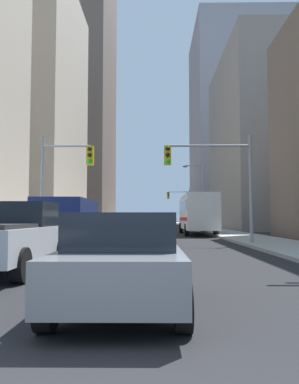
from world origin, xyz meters
name	(u,v)px	position (x,y,z in m)	size (l,w,h in m)	color
sidewalk_left	(99,229)	(-6.96, 50.00, 0.07)	(3.74, 160.00, 0.15)	#9E9E99
sidewalk_right	(205,229)	(6.96, 50.00, 0.07)	(3.74, 160.00, 0.15)	#9E9E99
city_bus	(197,213)	(4.18, 32.93, 1.93)	(2.67, 11.52, 3.40)	silver
pickup_truck_silver	(9,237)	(-3.43, 8.27, 0.93)	(2.20, 5.42, 1.90)	#B7BABF
cargo_van_navy	(68,222)	(-3.37, 15.19, 1.29)	(2.16, 5.24, 2.26)	#141E4C
sedan_grey	(123,260)	(-0.01, 3.98, 0.77)	(1.95, 4.21, 1.52)	slate
sedan_beige	(149,229)	(0.09, 21.66, 0.77)	(1.95, 4.23, 1.52)	#C6B793
sedan_green	(92,229)	(-3.40, 22.09, 0.77)	(1.95, 4.22, 1.52)	#195938
sedan_red	(150,224)	(-0.04, 40.80, 0.77)	(1.95, 4.20, 1.52)	maroon
traffic_signal_near_left	(64,171)	(-4.49, 19.18, 4.00)	(2.89, 0.44, 6.00)	gray
traffic_signal_near_right	(212,169)	(3.61, 19.18, 4.09)	(4.80, 0.44, 6.00)	gray
traffic_signal_far_right	(180,201)	(4.20, 57.46, 4.03)	(3.53, 0.44, 6.00)	gray
street_lamp_right	(200,190)	(5.43, 41.83, 4.53)	(2.33, 0.32, 7.50)	gray
building_left_far_tower	(78,92)	(-17.94, 90.31, 31.36)	(15.59, 27.41, 62.71)	#66564C
building_right_mid_block	(284,142)	(17.80, 50.88, 11.61)	(16.74, 23.62, 23.21)	gray
building_right_far_highrise	(250,126)	(22.45, 89.29, 22.72)	(25.87, 25.64, 45.44)	#93939E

